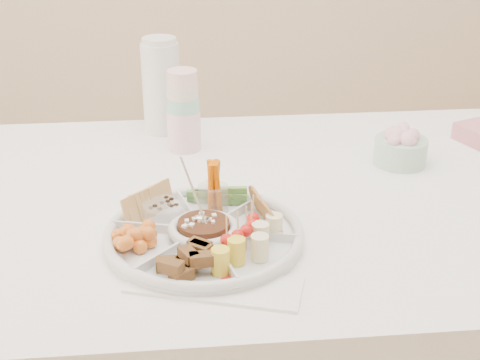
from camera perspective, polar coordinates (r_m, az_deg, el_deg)
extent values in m
cube|color=white|center=(1.70, 4.16, -12.61)|extent=(1.52, 1.02, 0.76)
cylinder|color=white|center=(1.29, -3.10, -4.47)|extent=(0.46, 0.46, 0.04)
cylinder|color=#3F2915|center=(1.29, -3.11, -4.18)|extent=(0.12, 0.12, 0.04)
cylinder|color=beige|center=(1.69, -4.87, 6.34)|extent=(0.10, 0.10, 0.23)
cylinder|color=white|center=(1.82, -6.74, 8.08)|extent=(0.11, 0.11, 0.26)
cylinder|color=silver|center=(1.67, 13.59, 2.90)|extent=(0.16, 0.16, 0.10)
cube|color=white|center=(1.18, -2.22, -8.97)|extent=(0.32, 0.19, 0.01)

